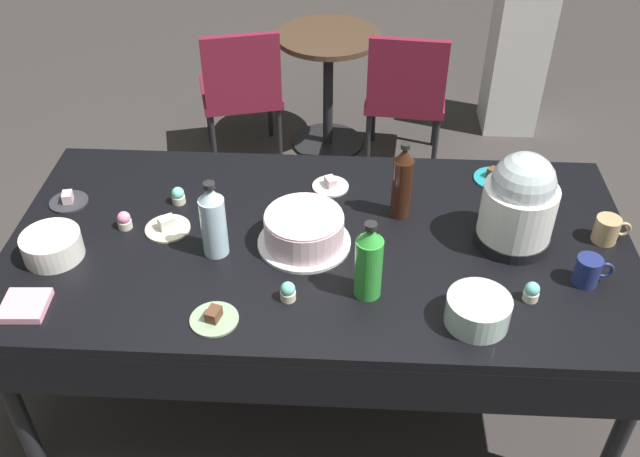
# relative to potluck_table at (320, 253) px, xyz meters

# --- Properties ---
(ground) EXTENTS (9.00, 9.00, 0.00)m
(ground) POSITION_rel_potluck_table_xyz_m (0.00, 0.00, -0.69)
(ground) COLOR #383330
(potluck_table) EXTENTS (2.20, 1.10, 0.75)m
(potluck_table) POSITION_rel_potluck_table_xyz_m (0.00, 0.00, 0.00)
(potluck_table) COLOR black
(potluck_table) RESTS_ON ground
(frosted_layer_cake) EXTENTS (0.33, 0.33, 0.12)m
(frosted_layer_cake) POSITION_rel_potluck_table_xyz_m (-0.05, -0.03, 0.12)
(frosted_layer_cake) COLOR silver
(frosted_layer_cake) RESTS_ON potluck_table
(slow_cooker) EXTENTS (0.26, 0.26, 0.35)m
(slow_cooker) POSITION_rel_potluck_table_xyz_m (0.67, 0.03, 0.23)
(slow_cooker) COLOR black
(slow_cooker) RESTS_ON potluck_table
(glass_salad_bowl) EXTENTS (0.20, 0.20, 0.10)m
(glass_salad_bowl) POSITION_rel_potluck_table_xyz_m (0.50, -0.37, 0.11)
(glass_salad_bowl) COLOR #B2C6BC
(glass_salad_bowl) RESTS_ON potluck_table
(ceramic_snack_bowl) EXTENTS (0.20, 0.20, 0.09)m
(ceramic_snack_bowl) POSITION_rel_potluck_table_xyz_m (-0.90, -0.14, 0.11)
(ceramic_snack_bowl) COLOR silver
(ceramic_snack_bowl) RESTS_ON potluck_table
(dessert_plate_cream) EXTENTS (0.16, 0.16, 0.05)m
(dessert_plate_cream) POSITION_rel_potluck_table_xyz_m (-0.55, 0.03, 0.07)
(dessert_plate_cream) COLOR beige
(dessert_plate_cream) RESTS_ON potluck_table
(dessert_plate_charcoal) EXTENTS (0.14, 0.14, 0.05)m
(dessert_plate_charcoal) POSITION_rel_potluck_table_xyz_m (-0.96, 0.17, 0.07)
(dessert_plate_charcoal) COLOR #2D2D33
(dessert_plate_charcoal) RESTS_ON potluck_table
(dessert_plate_teal) EXTENTS (0.16, 0.16, 0.05)m
(dessert_plate_teal) POSITION_rel_potluck_table_xyz_m (0.67, 0.41, 0.07)
(dessert_plate_teal) COLOR teal
(dessert_plate_teal) RESTS_ON potluck_table
(dessert_plate_sage) EXTENTS (0.15, 0.15, 0.05)m
(dessert_plate_sage) POSITION_rel_potluck_table_xyz_m (-0.31, -0.41, 0.07)
(dessert_plate_sage) COLOR #8CA87F
(dessert_plate_sage) RESTS_ON potluck_table
(dessert_plate_white) EXTENTS (0.14, 0.14, 0.04)m
(dessert_plate_white) POSITION_rel_potluck_table_xyz_m (0.02, 0.32, 0.07)
(dessert_plate_white) COLOR white
(dessert_plate_white) RESTS_ON potluck_table
(cupcake_mint) EXTENTS (0.05, 0.05, 0.07)m
(cupcake_mint) POSITION_rel_potluck_table_xyz_m (-0.54, 0.19, 0.09)
(cupcake_mint) COLOR beige
(cupcake_mint) RESTS_ON potluck_table
(cupcake_berry) EXTENTS (0.05, 0.05, 0.07)m
(cupcake_berry) POSITION_rel_potluck_table_xyz_m (0.69, -0.26, 0.09)
(cupcake_berry) COLOR beige
(cupcake_berry) RESTS_ON potluck_table
(cupcake_lemon) EXTENTS (0.05, 0.05, 0.07)m
(cupcake_lemon) POSITION_rel_potluck_table_xyz_m (-0.37, 0.05, 0.09)
(cupcake_lemon) COLOR beige
(cupcake_lemon) RESTS_ON potluck_table
(cupcake_vanilla) EXTENTS (0.05, 0.05, 0.07)m
(cupcake_vanilla) POSITION_rel_potluck_table_xyz_m (-0.70, 0.03, 0.09)
(cupcake_vanilla) COLOR beige
(cupcake_vanilla) RESTS_ON potluck_table
(cupcake_cocoa) EXTENTS (0.05, 0.05, 0.07)m
(cupcake_cocoa) POSITION_rel_potluck_table_xyz_m (-0.09, -0.30, 0.09)
(cupcake_cocoa) COLOR beige
(cupcake_cocoa) RESTS_ON potluck_table
(soda_bottle_cola) EXTENTS (0.07, 0.07, 0.30)m
(soda_bottle_cola) POSITION_rel_potluck_table_xyz_m (0.29, 0.16, 0.20)
(soda_bottle_cola) COLOR #33190F
(soda_bottle_cola) RESTS_ON potluck_table
(soda_bottle_lime_soda) EXTENTS (0.09, 0.09, 0.28)m
(soda_bottle_lime_soda) POSITION_rel_potluck_table_xyz_m (0.17, -0.26, 0.19)
(soda_bottle_lime_soda) COLOR green
(soda_bottle_lime_soda) RESTS_ON potluck_table
(soda_bottle_water) EXTENTS (0.09, 0.09, 0.29)m
(soda_bottle_water) POSITION_rel_potluck_table_xyz_m (-0.35, -0.08, 0.19)
(soda_bottle_water) COLOR silver
(soda_bottle_water) RESTS_ON potluck_table
(coffee_mug_tan) EXTENTS (0.13, 0.09, 0.09)m
(coffee_mug_tan) POSITION_rel_potluck_table_xyz_m (1.00, 0.05, 0.11)
(coffee_mug_tan) COLOR tan
(coffee_mug_tan) RESTS_ON potluck_table
(coffee_mug_navy) EXTENTS (0.13, 0.08, 0.10)m
(coffee_mug_navy) POSITION_rel_potluck_table_xyz_m (0.88, -0.17, 0.11)
(coffee_mug_navy) COLOR navy
(coffee_mug_navy) RESTS_ON potluck_table
(paper_napkin_stack) EXTENTS (0.15, 0.15, 0.02)m
(paper_napkin_stack) POSITION_rel_potluck_table_xyz_m (-0.91, -0.39, 0.07)
(paper_napkin_stack) COLOR pink
(paper_napkin_stack) RESTS_ON potluck_table
(maroon_chair_left) EXTENTS (0.54, 0.54, 0.85)m
(maroon_chair_left) POSITION_rel_potluck_table_xyz_m (-0.53, 1.64, -0.20)
(maroon_chair_left) COLOR maroon
(maroon_chair_left) RESTS_ON ground
(maroon_chair_right) EXTENTS (0.48, 0.48, 0.85)m
(maroon_chair_right) POSITION_rel_potluck_table_xyz_m (0.39, 1.64, -0.20)
(maroon_chair_right) COLOR maroon
(maroon_chair_right) RESTS_ON ground
(round_cafe_table) EXTENTS (0.60, 0.60, 0.72)m
(round_cafe_table) POSITION_rel_potluck_table_xyz_m (-0.05, 1.86, -0.19)
(round_cafe_table) COLOR #473323
(round_cafe_table) RESTS_ON ground
(water_cooler) EXTENTS (0.32, 0.32, 1.24)m
(water_cooler) POSITION_rel_potluck_table_xyz_m (1.09, 2.17, -0.10)
(water_cooler) COLOR silver
(water_cooler) RESTS_ON ground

